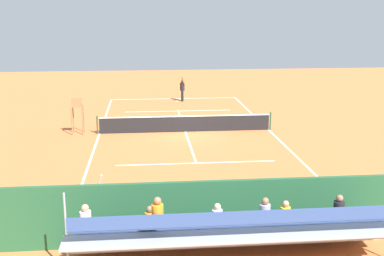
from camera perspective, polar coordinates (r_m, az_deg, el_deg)
ground_plane at (r=28.71m, az=-0.78°, el=-0.44°), size 60.00×60.00×0.00m
court_line_markings at (r=28.74m, az=-0.78°, el=-0.42°), size 10.10×22.20×0.01m
tennis_net at (r=28.59m, az=-0.78°, el=0.53°), size 10.30×0.10×1.07m
backdrop_wall at (r=15.18m, az=3.73°, el=-9.68°), size 18.00×0.16×2.00m
bleacher_stand at (r=14.01m, az=4.40°, el=-12.11°), size 9.06×2.40×2.48m
umpire_chair at (r=28.68m, az=-13.25°, el=1.86°), size 0.67×0.67×2.14m
courtside_bench at (r=16.76m, az=14.02°, el=-9.41°), size 1.80×0.40×0.93m
equipment_bag at (r=16.34m, az=8.61°, el=-11.20°), size 0.90×0.36×0.36m
tennis_player at (r=38.17m, az=-1.14°, el=4.66°), size 0.41×0.55×1.93m
tennis_racket at (r=38.07m, az=-1.82°, el=3.10°), size 0.40×0.58×0.03m
tennis_ball_near at (r=34.79m, az=-1.69°, el=2.12°), size 0.07×0.07×0.07m
tennis_ball_far at (r=34.96m, az=2.12°, el=2.17°), size 0.07×0.07×0.07m
line_judge at (r=15.92m, az=-10.96°, el=-8.71°), size 0.45×0.56×1.93m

